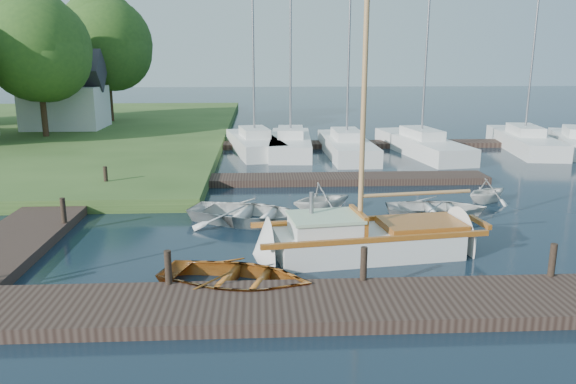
{
  "coord_description": "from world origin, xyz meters",
  "views": [
    {
      "loc": [
        -0.9,
        -17.12,
        5.42
      ],
      "look_at": [
        0.0,
        0.0,
        1.2
      ],
      "focal_mm": 35.0,
      "sensor_mm": 36.0,
      "label": 1
    }
  ],
  "objects_px": {
    "marina_boat_0": "(255,142)",
    "tender_c": "(437,206)",
    "marina_boat_5": "(524,140)",
    "house_c": "(65,97)",
    "marina_boat_2": "(347,145)",
    "marina_boat_3": "(421,143)",
    "dinghy": "(236,274)",
    "mooring_post_3": "(553,260)",
    "tender_b": "(322,196)",
    "mooring_post_5": "(106,176)",
    "mooring_post_1": "(168,267)",
    "marina_boat_1": "(290,142)",
    "tender_a": "(249,210)",
    "sailboat": "(372,242)",
    "mooring_post_4": "(63,210)",
    "tender_d": "(488,189)",
    "tree_3": "(37,47)",
    "mooring_post_2": "(364,264)",
    "tree_7": "(106,43)"
  },
  "relations": [
    {
      "from": "mooring_post_2",
      "to": "mooring_post_4",
      "type": "bearing_deg",
      "value": 149.53
    },
    {
      "from": "sailboat",
      "to": "mooring_post_4",
      "type": "bearing_deg",
      "value": 156.99
    },
    {
      "from": "mooring_post_1",
      "to": "house_c",
      "type": "distance_m",
      "value": 29.22
    },
    {
      "from": "mooring_post_2",
      "to": "mooring_post_3",
      "type": "distance_m",
      "value": 4.5
    },
    {
      "from": "sailboat",
      "to": "marina_boat_3",
      "type": "height_order",
      "value": "marina_boat_3"
    },
    {
      "from": "sailboat",
      "to": "tender_b",
      "type": "relative_size",
      "value": 4.37
    },
    {
      "from": "marina_boat_2",
      "to": "tree_3",
      "type": "height_order",
      "value": "marina_boat_2"
    },
    {
      "from": "tender_d",
      "to": "house_c",
      "type": "relative_size",
      "value": 0.37
    },
    {
      "from": "tender_c",
      "to": "sailboat",
      "type": "bearing_deg",
      "value": 145.05
    },
    {
      "from": "tender_d",
      "to": "house_c",
      "type": "xyz_separation_m",
      "value": [
        -21.66,
        19.11,
        2.07
      ]
    },
    {
      "from": "tender_a",
      "to": "marina_boat_3",
      "type": "distance_m",
      "value": 15.92
    },
    {
      "from": "mooring_post_5",
      "to": "tender_a",
      "type": "relative_size",
      "value": 0.2
    },
    {
      "from": "tender_b",
      "to": "marina_boat_1",
      "type": "relative_size",
      "value": 0.22
    },
    {
      "from": "tender_a",
      "to": "house_c",
      "type": "height_order",
      "value": "house_c"
    },
    {
      "from": "mooring_post_5",
      "to": "marina_boat_0",
      "type": "bearing_deg",
      "value": 58.01
    },
    {
      "from": "mooring_post_5",
      "to": "mooring_post_2",
      "type": "bearing_deg",
      "value": -49.64
    },
    {
      "from": "mooring_post_3",
      "to": "tender_b",
      "type": "distance_m",
      "value": 8.26
    },
    {
      "from": "dinghy",
      "to": "tender_b",
      "type": "distance_m",
      "value": 7.05
    },
    {
      "from": "mooring_post_3",
      "to": "tree_7",
      "type": "height_order",
      "value": "tree_7"
    },
    {
      "from": "mooring_post_5",
      "to": "tender_b",
      "type": "distance_m",
      "value": 8.89
    },
    {
      "from": "tender_b",
      "to": "marina_boat_3",
      "type": "bearing_deg",
      "value": -56.0
    },
    {
      "from": "tender_d",
      "to": "marina_boat_3",
      "type": "relative_size",
      "value": 0.16
    },
    {
      "from": "marina_boat_1",
      "to": "mooring_post_1",
      "type": "bearing_deg",
      "value": 171.93
    },
    {
      "from": "marina_boat_2",
      "to": "marina_boat_1",
      "type": "bearing_deg",
      "value": 69.79
    },
    {
      "from": "tree_3",
      "to": "tender_b",
      "type": "bearing_deg",
      "value": -46.79
    },
    {
      "from": "marina_boat_3",
      "to": "marina_boat_5",
      "type": "relative_size",
      "value": 1.23
    },
    {
      "from": "mooring_post_2",
      "to": "marina_boat_2",
      "type": "bearing_deg",
      "value": 82.44
    },
    {
      "from": "marina_boat_1",
      "to": "mooring_post_4",
      "type": "bearing_deg",
      "value": 154.4
    },
    {
      "from": "mooring_post_1",
      "to": "dinghy",
      "type": "xyz_separation_m",
      "value": [
        1.52,
        0.3,
        -0.32
      ]
    },
    {
      "from": "dinghy",
      "to": "mooring_post_3",
      "type": "bearing_deg",
      "value": -74.39
    },
    {
      "from": "house_c",
      "to": "marina_boat_0",
      "type": "bearing_deg",
      "value": -30.67
    },
    {
      "from": "marina_boat_2",
      "to": "marina_boat_3",
      "type": "distance_m",
      "value": 4.26
    },
    {
      "from": "tender_c",
      "to": "tender_d",
      "type": "relative_size",
      "value": 1.76
    },
    {
      "from": "marina_boat_5",
      "to": "tree_3",
      "type": "distance_m",
      "value": 29.24
    },
    {
      "from": "mooring_post_5",
      "to": "tree_3",
      "type": "height_order",
      "value": "tree_3"
    },
    {
      "from": "sailboat",
      "to": "marina_boat_0",
      "type": "height_order",
      "value": "marina_boat_0"
    },
    {
      "from": "marina_boat_0",
      "to": "tender_c",
      "type": "bearing_deg",
      "value": -165.39
    },
    {
      "from": "tender_b",
      "to": "tender_c",
      "type": "height_order",
      "value": "tender_b"
    },
    {
      "from": "dinghy",
      "to": "marina_boat_5",
      "type": "distance_m",
      "value": 25.03
    },
    {
      "from": "mooring_post_2",
      "to": "house_c",
      "type": "bearing_deg",
      "value": 119.86
    },
    {
      "from": "house_c",
      "to": "tree_3",
      "type": "relative_size",
      "value": 0.6
    },
    {
      "from": "mooring_post_1",
      "to": "mooring_post_3",
      "type": "relative_size",
      "value": 1.0
    },
    {
      "from": "marina_boat_3",
      "to": "marina_boat_5",
      "type": "xyz_separation_m",
      "value": [
        6.38,
        1.0,
        -0.02
      ]
    },
    {
      "from": "mooring_post_1",
      "to": "marina_boat_0",
      "type": "distance_m",
      "value": 19.47
    },
    {
      "from": "marina_boat_5",
      "to": "house_c",
      "type": "height_order",
      "value": "marina_boat_5"
    },
    {
      "from": "sailboat",
      "to": "mooring_post_1",
      "type": "bearing_deg",
      "value": -162.11
    },
    {
      "from": "mooring_post_1",
      "to": "tender_b",
      "type": "relative_size",
      "value": 0.36
    },
    {
      "from": "marina_boat_2",
      "to": "house_c",
      "type": "xyz_separation_m",
      "value": [
        -17.92,
        8.78,
        2.02
      ]
    },
    {
      "from": "marina_boat_1",
      "to": "tender_d",
      "type": "bearing_deg",
      "value": -145.92
    },
    {
      "from": "mooring_post_4",
      "to": "marina_boat_0",
      "type": "bearing_deg",
      "value": 67.84
    }
  ]
}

